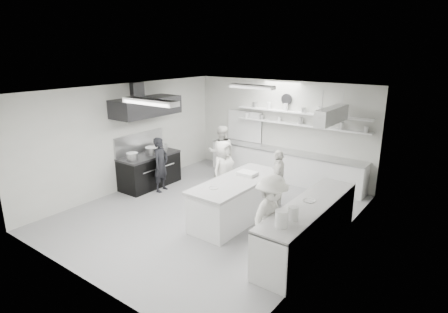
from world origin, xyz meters
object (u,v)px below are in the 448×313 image
Objects in this scene: stove at (150,171)px; right_counter at (308,227)px; cook_back at (221,152)px; back_counter at (283,165)px; cook_stove at (161,165)px; prep_island at (237,201)px.

stove is 5.28m from right_counter.
right_counter is 4.71m from cook_back.
back_counter is 1.52× the size of right_counter.
cook_back is (0.68, 1.92, 0.05)m from cook_stove.
cook_back is (-4.01, 2.44, 0.36)m from right_counter.
cook_stove is at bearing 34.66° from cook_back.
stove is 0.65m from cook_stove.
stove is at bearing 20.16° from cook_back.
cook_back reaches higher than right_counter.
stove is at bearing -136.01° from back_counter.
stove is 3.35m from prep_island.
back_counter is 1.98× the size of prep_island.
cook_stove is 0.94× the size of cook_back.
prep_island is 3.04m from cook_back.
cook_stove reaches higher than prep_island.
right_counter is at bearing 112.76° from cook_back.
cook_back is at bearing -150.02° from back_counter.
prep_island is at bearing -5.75° from stove.
back_counter is 3.22× the size of cook_stove.
right_counter is (5.25, -0.60, 0.02)m from stove.
back_counter is 1.95m from cook_back.
cook_stove is (-4.69, 0.52, 0.31)m from right_counter.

